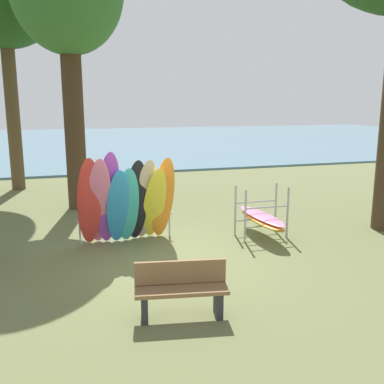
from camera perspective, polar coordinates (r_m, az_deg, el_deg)
The scene contains 5 objects.
ground_plane at distance 9.27m, azimuth -4.77°, elevation -8.50°, with size 80.00×80.00×0.00m, color #60663D.
lake_water at distance 37.69m, azimuth -14.24°, elevation 6.54°, with size 80.00×36.00×0.10m, color slate.
leaning_board_pile at distance 9.80m, azimuth -8.69°, elevation -1.40°, with size 2.29×1.16×2.22m.
board_storage_rack at distance 10.57m, azimuth 9.18°, elevation -3.38°, with size 1.15×2.12×1.25m.
park_bench at distance 6.64m, azimuth -1.44°, elevation -12.69°, with size 1.45×0.64×0.85m.
Camera 1 is at (-1.80, -8.51, 3.19)m, focal length 40.13 mm.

